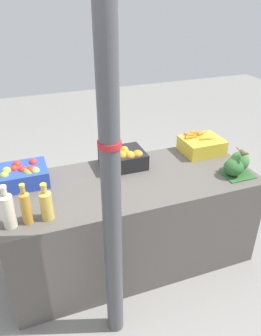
% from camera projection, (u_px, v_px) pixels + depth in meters
% --- Properties ---
extents(ground_plane, '(10.00, 10.00, 0.00)m').
position_uv_depth(ground_plane, '(130.00, 256.00, 2.77)').
color(ground_plane, gray).
extents(market_table, '(1.86, 0.78, 0.76)m').
position_uv_depth(market_table, '(130.00, 221.00, 2.59)').
color(market_table, '#56514C').
rests_on(market_table, ground_plane).
extents(support_pole, '(0.12, 0.12, 2.56)m').
position_uv_depth(support_pole, '(110.00, 157.00, 1.58)').
color(support_pole, '#4C4C51').
rests_on(support_pole, ground_plane).
extents(apple_crate, '(0.33, 0.28, 0.16)m').
position_uv_depth(apple_crate, '(24.00, 174.00, 2.32)').
color(apple_crate, '#2847B7').
rests_on(apple_crate, market_table).
extents(orange_crate, '(0.33, 0.28, 0.16)m').
position_uv_depth(orange_crate, '(123.00, 158.00, 2.55)').
color(orange_crate, black).
rests_on(orange_crate, market_table).
extents(carrot_crate, '(0.33, 0.28, 0.16)m').
position_uv_depth(carrot_crate, '(201.00, 145.00, 2.77)').
color(carrot_crate, gold).
rests_on(carrot_crate, market_table).
extents(broccoli_pile, '(0.23, 0.21, 0.16)m').
position_uv_depth(broccoli_pile, '(236.00, 165.00, 2.45)').
color(broccoli_pile, '#2D602D').
rests_on(broccoli_pile, market_table).
extents(juice_bottle_cloudy, '(0.08, 0.08, 0.28)m').
position_uv_depth(juice_bottle_cloudy, '(8.00, 209.00, 1.89)').
color(juice_bottle_cloudy, beige).
rests_on(juice_bottle_cloudy, market_table).
extents(juice_bottle_amber, '(0.06, 0.06, 0.27)m').
position_uv_depth(juice_bottle_amber, '(26.00, 206.00, 1.92)').
color(juice_bottle_amber, gold).
rests_on(juice_bottle_amber, market_table).
extents(juice_bottle_golden, '(0.08, 0.08, 0.25)m').
position_uv_depth(juice_bottle_golden, '(46.00, 204.00, 1.96)').
color(juice_bottle_golden, gold).
rests_on(juice_bottle_golden, market_table).
extents(sparrow_bird, '(0.04, 0.14, 0.05)m').
position_uv_depth(sparrow_bird, '(244.00, 152.00, 2.37)').
color(sparrow_bird, '#4C3D2D').
rests_on(sparrow_bird, broccoli_pile).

